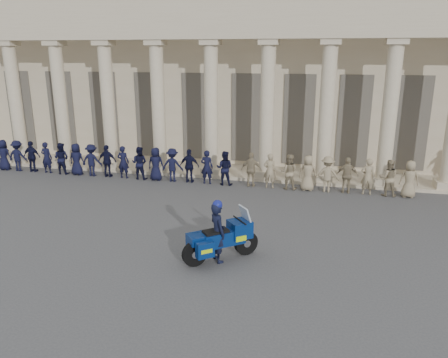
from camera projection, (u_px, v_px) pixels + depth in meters
ground at (187, 248)px, 13.30m from camera, size 90.00×90.00×0.00m
building at (261, 74)px, 25.82m from camera, size 40.00×12.50×9.00m
officer_rank at (181, 165)px, 19.92m from camera, size 19.94×0.59×1.55m
motorcycle at (222, 239)px, 12.40m from camera, size 1.95×1.74×1.51m
rider at (218, 231)px, 12.27m from camera, size 0.73×0.76×1.84m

